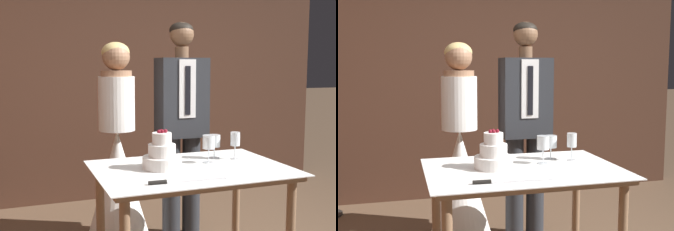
% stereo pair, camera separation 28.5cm
% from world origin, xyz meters
% --- Properties ---
extents(wall_back, '(4.47, 0.12, 2.73)m').
position_xyz_m(wall_back, '(0.00, 2.38, 1.37)').
color(wall_back, '#472B1E').
rests_on(wall_back, ground_plane).
extents(cake_table, '(1.20, 0.84, 0.81)m').
position_xyz_m(cake_table, '(-0.24, 0.26, 0.70)').
color(cake_table, '#8E6B4C').
rests_on(cake_table, ground_plane).
extents(tiered_cake, '(0.24, 0.24, 0.24)m').
position_xyz_m(tiered_cake, '(-0.42, 0.31, 0.89)').
color(tiered_cake, white).
rests_on(tiered_cake, cake_table).
extents(cake_knife, '(0.45, 0.04, 0.02)m').
position_xyz_m(cake_knife, '(-0.47, -0.02, 0.81)').
color(cake_knife, silver).
rests_on(cake_knife, cake_table).
extents(wine_glass_near, '(0.06, 0.06, 0.18)m').
position_xyz_m(wine_glass_near, '(0.13, 0.38, 0.94)').
color(wine_glass_near, silver).
rests_on(wine_glass_near, cake_table).
extents(wine_glass_middle, '(0.08, 0.08, 0.18)m').
position_xyz_m(wine_glass_middle, '(-0.08, 0.34, 0.94)').
color(wine_glass_middle, silver).
rests_on(wine_glass_middle, cake_table).
extents(wine_glass_far, '(0.08, 0.08, 0.16)m').
position_xyz_m(wine_glass_far, '(0.01, 0.46, 0.92)').
color(wine_glass_far, silver).
rests_on(wine_glass_far, cake_table).
extents(bride, '(0.54, 0.54, 1.62)m').
position_xyz_m(bride, '(-0.51, 1.09, 0.60)').
color(bride, white).
rests_on(bride, ground_plane).
extents(groom, '(0.40, 0.25, 1.78)m').
position_xyz_m(groom, '(0.03, 1.09, 0.98)').
color(groom, '#282B30').
rests_on(groom, ground_plane).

